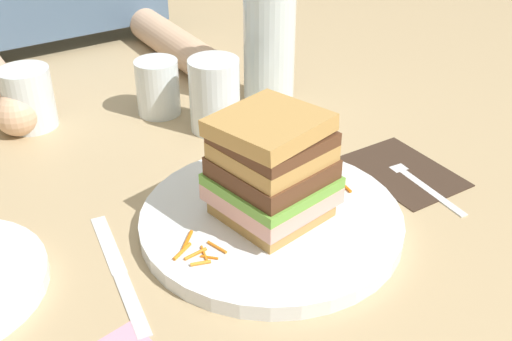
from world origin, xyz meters
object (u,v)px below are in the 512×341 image
(main_plate, at_px, (270,220))
(empty_tumbler_0, at_px, (28,98))
(napkin_dark, at_px, (403,171))
(juice_glass, at_px, (215,98))
(water_bottle, at_px, (269,33))
(empty_tumbler_1, at_px, (158,87))
(fork, at_px, (415,177))
(sandwich, at_px, (271,168))
(knife, at_px, (120,274))

(main_plate, bearing_deg, empty_tumbler_0, 112.11)
(main_plate, height_order, napkin_dark, main_plate)
(juice_glass, height_order, water_bottle, water_bottle)
(empty_tumbler_1, bearing_deg, water_bottle, -19.95)
(juice_glass, relative_size, water_bottle, 0.42)
(fork, height_order, empty_tumbler_1, empty_tumbler_1)
(fork, height_order, empty_tumbler_0, empty_tumbler_0)
(fork, bearing_deg, napkin_dark, 85.84)
(sandwich, relative_size, water_bottle, 0.52)
(water_bottle, bearing_deg, juice_glass, -164.35)
(fork, distance_m, knife, 0.38)
(main_plate, bearing_deg, knife, 175.70)
(main_plate, relative_size, fork, 1.75)
(main_plate, height_order, empty_tumbler_0, empty_tumbler_0)
(napkin_dark, height_order, empty_tumbler_1, empty_tumbler_1)
(knife, xyz_separation_m, empty_tumbler_1, (0.19, 0.31, 0.04))
(main_plate, bearing_deg, sandwich, 175.23)
(sandwich, distance_m, empty_tumbler_0, 0.42)
(fork, distance_m, juice_glass, 0.29)
(fork, bearing_deg, sandwich, 175.12)
(knife, height_order, empty_tumbler_1, empty_tumbler_1)
(empty_tumbler_0, height_order, empty_tumbler_1, empty_tumbler_0)
(sandwich, distance_m, knife, 0.19)
(juice_glass, distance_m, empty_tumbler_1, 0.10)
(juice_glass, bearing_deg, main_plate, -104.79)
(fork, relative_size, empty_tumbler_1, 2.01)
(empty_tumbler_0, distance_m, empty_tumbler_1, 0.18)
(water_bottle, bearing_deg, empty_tumbler_1, 160.05)
(water_bottle, bearing_deg, napkin_dark, -82.93)
(juice_glass, bearing_deg, empty_tumbler_1, 117.81)
(main_plate, xyz_separation_m, knife, (-0.17, 0.01, -0.01))
(napkin_dark, height_order, water_bottle, water_bottle)
(sandwich, bearing_deg, water_bottle, 56.91)
(juice_glass, xyz_separation_m, empty_tumbler_0, (-0.22, 0.15, -0.00))
(main_plate, xyz_separation_m, empty_tumbler_0, (-0.16, 0.39, 0.03))
(knife, relative_size, empty_tumbler_1, 2.42)
(sandwich, distance_m, napkin_dark, 0.22)
(fork, xyz_separation_m, water_bottle, (-0.03, 0.29, 0.11))
(empty_tumbler_0, xyz_separation_m, empty_tumbler_1, (0.17, -0.06, -0.00))
(main_plate, relative_size, knife, 1.46)
(empty_tumbler_0, bearing_deg, empty_tumbler_1, -19.17)
(napkin_dark, xyz_separation_m, empty_tumbler_1, (-0.19, 0.32, 0.04))
(knife, relative_size, juice_glass, 1.91)
(napkin_dark, distance_m, juice_glass, 0.28)
(empty_tumbler_0, relative_size, empty_tumbler_1, 1.06)
(knife, relative_size, water_bottle, 0.80)
(napkin_dark, relative_size, knife, 0.72)
(fork, relative_size, empty_tumbler_0, 1.90)
(knife, bearing_deg, water_bottle, 36.23)
(main_plate, distance_m, juice_glass, 0.25)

